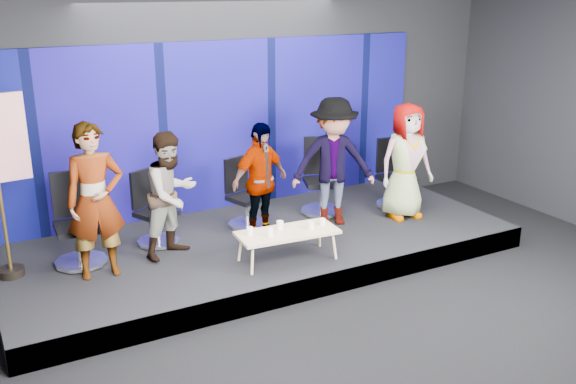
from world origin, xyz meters
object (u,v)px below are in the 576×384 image
(panelist_b, at_px, (172,195))
(mug_d, at_px, (311,225))
(mug_b, at_px, (270,232))
(mug_e, at_px, (323,222))
(panelist_e, at_px, (406,161))
(mug_c, at_px, (280,225))
(coffee_table, at_px, (287,233))
(chair_a, at_px, (78,235))
(flag_stand, at_px, (8,177))
(panelist_c, at_px, (260,181))
(chair_e, at_px, (394,184))
(panelist_a, at_px, (95,201))
(chair_b, at_px, (154,220))
(panelist_d, at_px, (333,162))
(chair_c, at_px, (245,204))
(mug_a, at_px, (250,231))
(chair_d, at_px, (321,188))

(panelist_b, relative_size, mug_d, 17.26)
(mug_b, bearing_deg, mug_e, 1.11)
(panelist_e, bearing_deg, mug_b, -160.46)
(mug_c, bearing_deg, coffee_table, -68.78)
(chair_a, relative_size, flag_stand, 0.50)
(panelist_c, relative_size, flag_stand, 0.69)
(chair_e, relative_size, coffee_table, 0.81)
(panelist_a, height_order, chair_b, panelist_a)
(panelist_b, height_order, mug_e, panelist_b)
(panelist_c, height_order, panelist_d, panelist_d)
(chair_c, distance_m, chair_e, 2.48)
(mug_a, bearing_deg, panelist_e, 9.69)
(mug_e, bearing_deg, flag_stand, 161.31)
(panelist_c, bearing_deg, panelist_d, -18.32)
(chair_a, height_order, mug_a, chair_a)
(chair_b, bearing_deg, panelist_c, -43.49)
(mug_a, height_order, mug_e, mug_a)
(panelist_c, bearing_deg, chair_d, 3.33)
(panelist_a, xyz_separation_m, mug_b, (1.94, -0.74, -0.50))
(panelist_e, xyz_separation_m, flag_stand, (-5.40, 0.58, 0.37))
(chair_c, bearing_deg, mug_b, -119.02)
(panelist_a, relative_size, chair_c, 1.88)
(mug_b, relative_size, mug_c, 0.99)
(panelist_b, height_order, flag_stand, flag_stand)
(flag_stand, bearing_deg, mug_c, -26.33)
(mug_e, bearing_deg, panelist_c, 115.97)
(chair_e, height_order, mug_e, chair_e)
(chair_b, relative_size, chair_e, 0.94)
(chair_b, xyz_separation_m, panelist_d, (2.55, -0.49, 0.60))
(chair_a, distance_m, mug_d, 2.95)
(panelist_b, relative_size, chair_d, 1.42)
(flag_stand, bearing_deg, panelist_b, -16.42)
(mug_d, bearing_deg, chair_b, 138.72)
(chair_a, relative_size, chair_d, 1.01)
(panelist_c, height_order, mug_b, panelist_c)
(panelist_a, height_order, coffee_table, panelist_a)
(panelist_a, bearing_deg, panelist_d, 5.17)
(panelist_e, bearing_deg, flag_stand, 179.46)
(coffee_table, height_order, mug_e, mug_e)
(chair_b, height_order, panelist_b, panelist_b)
(chair_b, bearing_deg, chair_e, -29.17)
(panelist_e, bearing_deg, panelist_c, 178.16)
(panelist_a, height_order, panelist_e, panelist_a)
(mug_a, xyz_separation_m, flag_stand, (-2.60, 1.06, 0.80))
(panelist_d, bearing_deg, chair_c, 175.72)
(chair_b, relative_size, mug_a, 10.64)
(panelist_a, height_order, mug_c, panelist_a)
(panelist_a, xyz_separation_m, coffee_table, (2.20, -0.70, -0.58))
(panelist_d, bearing_deg, mug_a, -136.42)
(mug_a, relative_size, mug_d, 1.00)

